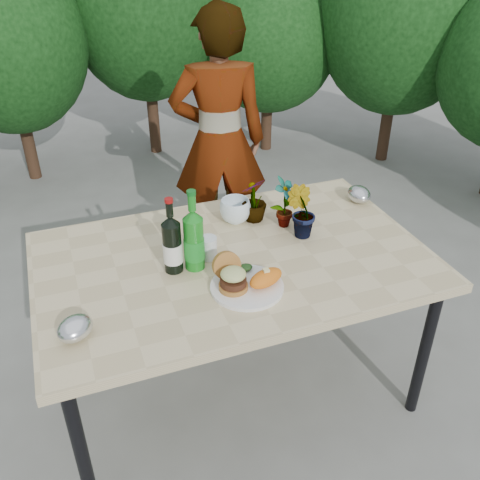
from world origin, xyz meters
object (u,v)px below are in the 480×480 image
object	(u,v)px
patio_table	(233,268)
person	(219,142)
dinner_plate	(247,287)
wine_bottle	(172,245)

from	to	relation	value
patio_table	person	world-z (taller)	person
dinner_plate	wine_bottle	xyz separation A→B (m)	(-0.23, 0.22, 0.11)
patio_table	wine_bottle	distance (m)	0.31
dinner_plate	wine_bottle	bearing A→B (deg)	136.40
dinner_plate	patio_table	bearing A→B (deg)	83.76
patio_table	dinner_plate	xyz separation A→B (m)	(-0.02, -0.22, 0.06)
patio_table	person	size ratio (longest dim) A/B	1.02
patio_table	wine_bottle	size ratio (longest dim) A/B	5.00
wine_bottle	person	bearing A→B (deg)	87.41
dinner_plate	wine_bottle	size ratio (longest dim) A/B	0.88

